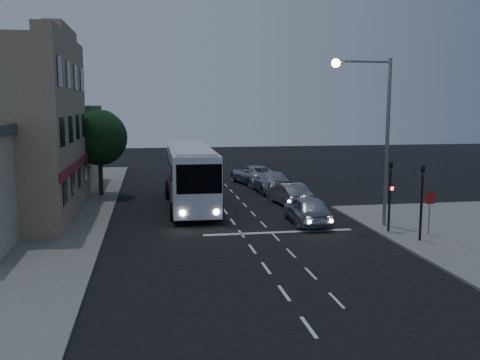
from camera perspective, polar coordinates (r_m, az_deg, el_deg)
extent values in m
plane|color=black|center=(26.10, 0.90, -6.80)|extent=(120.00, 120.00, 0.00)
cube|color=slate|center=(34.50, -23.53, -3.71)|extent=(12.00, 50.00, 0.12)
cube|color=silver|center=(16.88, 7.34, -15.30)|extent=(0.12, 1.60, 0.01)
cube|color=silver|center=(19.57, 4.73, -11.93)|extent=(0.12, 1.60, 0.01)
cube|color=silver|center=(22.33, 2.80, -9.36)|extent=(0.12, 1.60, 0.01)
cube|color=silver|center=(25.15, 1.32, -7.36)|extent=(0.12, 1.60, 0.01)
cube|color=silver|center=(28.01, 0.15, -5.76)|extent=(0.12, 1.60, 0.01)
cube|color=silver|center=(30.89, -0.80, -4.45)|extent=(0.12, 1.60, 0.01)
cube|color=silver|center=(33.79, -1.58, -3.37)|extent=(0.12, 1.60, 0.01)
cube|color=silver|center=(36.71, -2.23, -2.46)|extent=(0.12, 1.60, 0.01)
cube|color=silver|center=(39.65, -2.79, -1.68)|extent=(0.12, 1.60, 0.01)
cube|color=silver|center=(42.59, -3.28, -1.01)|extent=(0.12, 1.60, 0.01)
cube|color=silver|center=(19.12, 10.25, -12.52)|extent=(0.10, 1.50, 0.01)
cube|color=silver|center=(21.80, 7.55, -9.86)|extent=(0.10, 1.50, 0.01)
cube|color=silver|center=(24.56, 5.47, -7.77)|extent=(0.10, 1.50, 0.01)
cube|color=silver|center=(27.37, 3.83, -6.10)|extent=(0.10, 1.50, 0.01)
cube|color=silver|center=(30.21, 2.51, -4.74)|extent=(0.10, 1.50, 0.01)
cube|color=silver|center=(33.09, 1.42, -3.61)|extent=(0.10, 1.50, 0.01)
cube|color=silver|center=(35.98, 0.50, -2.67)|extent=(0.10, 1.50, 0.01)
cube|color=silver|center=(38.89, -0.28, -1.86)|extent=(0.10, 1.50, 0.01)
cube|color=silver|center=(41.81, -0.94, -1.17)|extent=(0.10, 1.50, 0.01)
cube|color=silver|center=(44.75, -1.52, -0.56)|extent=(0.10, 1.50, 0.01)
cube|color=silver|center=(28.40, 4.15, -5.58)|extent=(8.00, 0.35, 0.01)
cube|color=white|center=(35.68, -5.33, 0.65)|extent=(2.86, 13.08, 3.48)
cube|color=white|center=(35.49, -5.37, 3.52)|extent=(2.42, 12.64, 0.20)
cube|color=black|center=(29.21, -4.38, 0.10)|extent=(2.50, 0.16, 1.63)
cube|color=black|center=(36.26, -3.25, 1.91)|extent=(0.16, 10.87, 0.98)
cube|color=black|center=(36.06, -7.58, 1.82)|extent=(0.16, 10.87, 0.98)
cube|color=maroon|center=(36.94, -3.31, 0.15)|extent=(0.10, 5.98, 1.52)
cube|color=maroon|center=(36.74, -7.59, 0.06)|extent=(0.10, 5.98, 1.52)
cylinder|color=black|center=(31.35, -7.14, -3.32)|extent=(0.39, 1.09, 1.09)
cylinder|color=black|center=(31.58, -2.20, -3.18)|extent=(0.39, 1.09, 1.09)
cylinder|color=black|center=(38.52, -7.62, -1.22)|extent=(0.39, 1.09, 1.09)
cylinder|color=black|center=(38.70, -3.60, -1.12)|extent=(0.39, 1.09, 1.09)
cylinder|color=black|center=(40.34, -7.72, -0.80)|extent=(0.39, 1.09, 1.09)
cylinder|color=black|center=(40.52, -3.87, -0.71)|extent=(0.39, 1.09, 1.09)
cylinder|color=#FFF2CC|center=(29.38, -6.13, -3.53)|extent=(0.28, 0.06, 0.28)
cylinder|color=#FFF2CC|center=(29.55, -2.54, -3.43)|extent=(0.28, 0.06, 0.28)
imported|color=#A2A9B8|center=(30.47, 7.18, -3.13)|extent=(2.05, 4.83, 1.63)
imported|color=#9D9D9E|center=(36.11, 5.22, -1.47)|extent=(2.16, 4.68, 1.49)
imported|color=#9EA4B5|center=(41.19, 3.29, -0.18)|extent=(2.54, 5.69, 1.62)
imported|color=#9FA4B6|center=(45.70, 1.48, 0.60)|extent=(3.84, 6.09, 1.57)
cylinder|color=black|center=(28.80, 15.66, -2.19)|extent=(0.12, 0.12, 3.20)
imported|color=black|center=(28.52, 15.81, 1.87)|extent=(0.15, 0.18, 0.90)
cube|color=black|center=(28.53, 15.86, -0.86)|extent=(0.25, 0.12, 0.30)
cube|color=#FF0C0C|center=(28.47, 15.92, -0.88)|extent=(0.16, 0.02, 0.18)
cylinder|color=black|center=(27.36, 18.77, -2.84)|extent=(0.12, 0.12, 3.20)
imported|color=black|center=(27.07, 18.96, 1.43)|extent=(0.18, 0.15, 0.90)
cylinder|color=slate|center=(28.81, 19.53, -3.56)|extent=(0.06, 0.06, 2.00)
cube|color=maroon|center=(28.59, 19.68, -1.82)|extent=(0.45, 0.03, 0.60)
cylinder|color=slate|center=(29.88, 15.42, 3.79)|extent=(0.20, 0.20, 9.00)
cylinder|color=slate|center=(29.29, 13.02, 12.22)|extent=(3.00, 0.12, 0.12)
sphere|color=#FFBF59|center=(28.75, 10.19, 12.18)|extent=(0.44, 0.44, 0.44)
cube|color=tan|center=(33.38, -18.53, 13.97)|extent=(1.00, 12.00, 0.50)
cube|color=tan|center=(33.43, -18.57, 14.82)|extent=(1.00, 6.00, 0.50)
cube|color=maroon|center=(33.28, -17.05, 1.53)|extent=(0.15, 12.00, 0.50)
cube|color=black|center=(28.97, -18.17, -1.03)|extent=(0.06, 1.30, 1.50)
cube|color=black|center=(31.91, -17.38, -0.19)|extent=(0.06, 1.30, 1.50)
cube|color=black|center=(34.86, -16.73, 0.50)|extent=(0.06, 1.30, 1.50)
cube|color=black|center=(37.81, -16.18, 1.08)|extent=(0.06, 1.30, 1.50)
cube|color=black|center=(28.67, -18.43, 4.90)|extent=(0.06, 1.30, 1.50)
cube|color=black|center=(31.64, -17.61, 5.19)|extent=(0.06, 1.30, 1.50)
cube|color=black|center=(34.61, -16.93, 5.43)|extent=(0.06, 1.30, 1.50)
cube|color=black|center=(37.59, -16.36, 5.63)|extent=(0.06, 1.30, 1.50)
cube|color=black|center=(28.69, -18.70, 10.89)|extent=(0.06, 1.30, 1.50)
cube|color=black|center=(31.65, -17.84, 10.62)|extent=(0.06, 1.30, 1.50)
cube|color=black|center=(34.62, -17.13, 10.39)|extent=(0.06, 1.30, 1.50)
cube|color=black|center=(37.60, -16.54, 10.20)|extent=(0.06, 1.30, 1.50)
cube|color=gray|center=(45.82, -20.80, 3.04)|extent=(9.00, 9.00, 6.00)
cube|color=#40504A|center=(45.68, -21.00, 7.11)|extent=(9.40, 9.40, 0.50)
cylinder|color=black|center=(40.30, -14.64, 0.40)|extent=(0.32, 0.32, 2.80)
sphere|color=black|center=(40.04, -14.78, 4.38)|extent=(4.00, 4.00, 4.00)
sphere|color=#153A19|center=(40.58, -14.46, 5.43)|extent=(2.60, 2.60, 2.60)
sphere|color=black|center=(39.45, -15.31, 4.89)|extent=(2.40, 2.40, 2.40)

